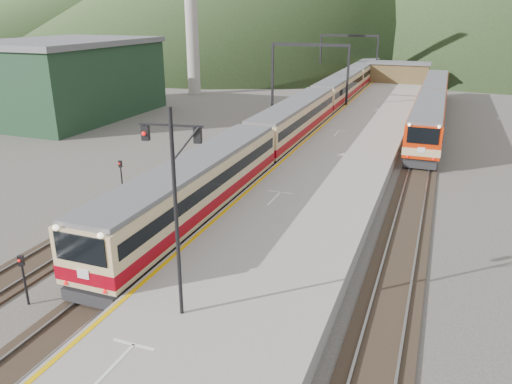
% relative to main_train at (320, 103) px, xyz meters
% --- Properties ---
extents(track_main, '(2.60, 200.00, 0.23)m').
position_rel_main_train_xyz_m(track_main, '(0.00, -9.27, -1.93)').
color(track_main, black).
rests_on(track_main, ground).
extents(track_far, '(2.60, 200.00, 0.23)m').
position_rel_main_train_xyz_m(track_far, '(-5.00, -9.27, -1.93)').
color(track_far, black).
rests_on(track_far, ground).
extents(track_second, '(2.60, 200.00, 0.23)m').
position_rel_main_train_xyz_m(track_second, '(11.50, -9.27, -1.93)').
color(track_second, black).
rests_on(track_second, ground).
extents(platform, '(8.00, 100.00, 1.00)m').
position_rel_main_train_xyz_m(platform, '(5.60, -11.27, -1.50)').
color(platform, gray).
rests_on(platform, ground).
extents(gantry_near, '(9.55, 0.25, 8.00)m').
position_rel_main_train_xyz_m(gantry_near, '(-2.85, 5.73, 3.59)').
color(gantry_near, black).
rests_on(gantry_near, ground).
extents(gantry_far, '(9.55, 0.25, 8.00)m').
position_rel_main_train_xyz_m(gantry_far, '(-2.85, 30.73, 3.59)').
color(gantry_far, black).
rests_on(gantry_far, ground).
extents(warehouse, '(14.50, 20.50, 8.60)m').
position_rel_main_train_xyz_m(warehouse, '(-28.00, -7.27, 2.32)').
color(warehouse, '#1A331F').
rests_on(warehouse, ground).
extents(station_shed, '(9.40, 4.40, 3.10)m').
position_rel_main_train_xyz_m(station_shed, '(5.60, 28.73, 0.57)').
color(station_shed, brown).
rests_on(station_shed, platform).
extents(main_train, '(2.90, 79.49, 3.54)m').
position_rel_main_train_xyz_m(main_train, '(0.00, 0.00, 0.00)').
color(main_train, tan).
rests_on(main_train, track_main).
extents(second_train, '(2.77, 37.81, 3.39)m').
position_rel_main_train_xyz_m(second_train, '(11.50, 3.46, -0.08)').
color(second_train, red).
rests_on(second_train, track_second).
extents(signal_mast, '(2.19, 0.48, 7.68)m').
position_rel_main_train_xyz_m(signal_mast, '(4.41, -39.83, 3.65)').
color(signal_mast, black).
rests_on(signal_mast, platform).
extents(short_signal_a, '(0.26, 0.23, 2.27)m').
position_rel_main_train_xyz_m(short_signal_a, '(-2.67, -40.21, -0.54)').
color(short_signal_a, black).
rests_on(short_signal_a, ground).
extents(short_signal_b, '(0.26, 0.23, 2.27)m').
position_rel_main_train_xyz_m(short_signal_b, '(-2.50, -21.74, -0.54)').
color(short_signal_b, black).
rests_on(short_signal_b, ground).
extents(short_signal_c, '(0.26, 0.21, 2.27)m').
position_rel_main_train_xyz_m(short_signal_c, '(-6.90, -27.32, -0.54)').
color(short_signal_c, black).
rests_on(short_signal_c, ground).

